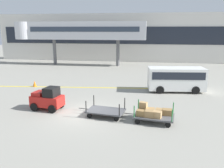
{
  "coord_description": "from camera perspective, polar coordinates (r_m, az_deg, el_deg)",
  "views": [
    {
      "loc": [
        4.17,
        -13.61,
        5.35
      ],
      "look_at": [
        1.5,
        2.92,
        1.32
      ],
      "focal_mm": 36.61,
      "sensor_mm": 36.0,
      "label": 1
    }
  ],
  "objects": [
    {
      "name": "baggage_tug",
      "position": [
        16.09,
        -15.79,
        -3.61
      ],
      "size": [
        2.23,
        1.49,
        1.58
      ],
      "color": "red",
      "rests_on": "ground_plane"
    },
    {
      "name": "baggage_cart_middle",
      "position": [
        13.8,
        10.14,
        -7.22
      ],
      "size": [
        3.07,
        1.71,
        1.1
      ],
      "color": "#4C4C4F",
      "rests_on": "ground_plane"
    },
    {
      "name": "ground_plane",
      "position": [
        15.2,
        -7.4,
        -7.2
      ],
      "size": [
        120.0,
        120.0,
        0.0
      ],
      "primitive_type": "plane",
      "color": "gray"
    },
    {
      "name": "jet_bridge",
      "position": [
        35.43,
        -9.53,
        12.95
      ],
      "size": [
        20.05,
        3.0,
        6.45
      ],
      "color": "silver",
      "rests_on": "ground_plane"
    },
    {
      "name": "baggage_cart_lead",
      "position": [
        14.44,
        -1.59,
        -6.75
      ],
      "size": [
        3.07,
        1.71,
        1.1
      ],
      "color": "#4C4C4F",
      "rests_on": "ground_plane"
    },
    {
      "name": "apron_lead_line",
      "position": [
        21.92,
        -9.82,
        -0.8
      ],
      "size": [
        19.17,
        2.18,
        0.01
      ],
      "primitive_type": "cube",
      "rotation": [
        0.0,
        0.0,
        0.1
      ],
      "color": "yellow",
      "rests_on": "ground_plane"
    },
    {
      "name": "safety_cone_near",
      "position": [
        23.03,
        -18.76,
        0.06
      ],
      "size": [
        0.36,
        0.36,
        0.55
      ],
      "primitive_type": "cone",
      "color": "orange",
      "rests_on": "ground_plane"
    },
    {
      "name": "shuttle_van",
      "position": [
        20.75,
        15.69,
        1.58
      ],
      "size": [
        4.98,
        2.43,
        2.1
      ],
      "color": "white",
      "rests_on": "ground_plane"
    },
    {
      "name": "terminal_building",
      "position": [
        39.83,
        3.24,
        11.52
      ],
      "size": [
        44.76,
        2.51,
        7.93
      ],
      "color": "silver",
      "rests_on": "ground_plane"
    }
  ]
}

